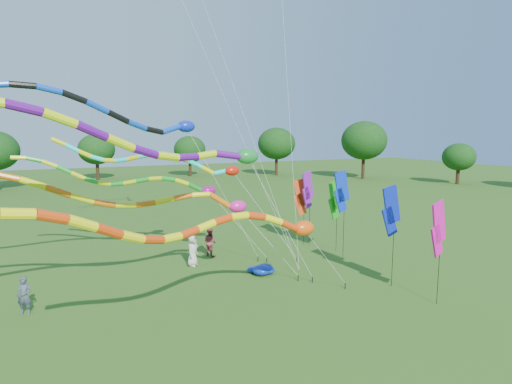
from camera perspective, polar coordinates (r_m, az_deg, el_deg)
name	(u,v)px	position (r m, az deg, el deg)	size (l,w,h in m)	color
ground	(297,312)	(18.72, 5.49, -15.69)	(160.00, 160.00, 0.00)	#285015
tube_kite_red	(227,226)	(15.68, -3.95, -4.61)	(13.41, 4.29, 6.23)	black
tube_kite_orange	(136,196)	(18.89, -15.75, -0.57)	(15.16, 1.11, 6.79)	black
tube_kite_purple	(131,140)	(15.47, -16.29, 6.64)	(17.01, 3.82, 9.17)	black
tube_kite_blue	(81,109)	(19.72, -22.29, 10.20)	(17.02, 3.30, 10.22)	black
tube_kite_cyan	(168,162)	(23.78, -11.69, 3.94)	(12.24, 4.86, 7.66)	black
tube_kite_green	(139,181)	(24.17, -15.33, 1.49)	(12.62, 4.34, 6.85)	black
banner_pole_magenta_a	(438,229)	(19.82, 23.13, -4.57)	(1.15, 0.33, 4.68)	black
banner_pole_violet	(308,190)	(28.07, 6.90, 0.27)	(1.12, 0.46, 5.01)	black
banner_pole_blue_a	(391,211)	(21.40, 17.55, -2.44)	(1.16, 0.09, 5.03)	black
banner_pole_blue_b	(341,192)	(25.39, 11.33, 0.04)	(1.16, 0.15, 5.32)	black
banner_pole_green	(335,200)	(27.04, 10.44, -1.05)	(1.15, 0.32, 4.56)	black
banner_pole_red	(301,197)	(28.40, 5.98, -0.69)	(1.16, 0.23, 4.48)	black
blue_nylon_heap	(261,271)	(23.10, 0.71, -10.44)	(1.51, 1.11, 0.42)	#0D28A9
person_a	(193,250)	(24.53, -8.46, -7.70)	(0.87, 0.57, 1.79)	beige
person_b	(24,296)	(20.54, -28.50, -12.06)	(0.59, 0.39, 1.61)	#3D4755
person_c	(210,242)	(26.30, -6.14, -6.64)	(0.84, 0.66, 1.74)	#9A3841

